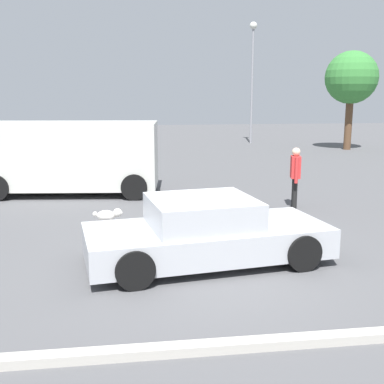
{
  "coord_description": "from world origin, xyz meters",
  "views": [
    {
      "loc": [
        -1.36,
        -8.14,
        3.0
      ],
      "look_at": [
        0.04,
        2.04,
        0.9
      ],
      "focal_mm": 44.78,
      "sensor_mm": 36.0,
      "label": 1
    }
  ],
  "objects_px": {
    "pedestrian": "(295,172)",
    "sedan_foreground": "(206,233)",
    "dog": "(108,215)",
    "van_white": "(71,156)",
    "light_post_near": "(253,64)"
  },
  "relations": [
    {
      "from": "pedestrian",
      "to": "sedan_foreground",
      "type": "bearing_deg",
      "value": 65.32
    },
    {
      "from": "dog",
      "to": "van_white",
      "type": "xyz_separation_m",
      "value": [
        -1.21,
        3.98,
        0.91
      ]
    },
    {
      "from": "dog",
      "to": "van_white",
      "type": "distance_m",
      "value": 4.26
    },
    {
      "from": "dog",
      "to": "van_white",
      "type": "relative_size",
      "value": 0.13
    },
    {
      "from": "sedan_foreground",
      "to": "dog",
      "type": "distance_m",
      "value": 3.25
    },
    {
      "from": "pedestrian",
      "to": "light_post_near",
      "type": "relative_size",
      "value": 0.22
    },
    {
      "from": "pedestrian",
      "to": "van_white",
      "type": "bearing_deg",
      "value": -10.81
    },
    {
      "from": "van_white",
      "to": "pedestrian",
      "type": "xyz_separation_m",
      "value": [
        6.1,
        -2.76,
        -0.21
      ]
    },
    {
      "from": "dog",
      "to": "sedan_foreground",
      "type": "bearing_deg",
      "value": -48.06
    },
    {
      "from": "van_white",
      "to": "light_post_near",
      "type": "bearing_deg",
      "value": -116.81
    },
    {
      "from": "van_white",
      "to": "pedestrian",
      "type": "height_order",
      "value": "van_white"
    },
    {
      "from": "dog",
      "to": "light_post_near",
      "type": "height_order",
      "value": "light_post_near"
    },
    {
      "from": "sedan_foreground",
      "to": "dog",
      "type": "height_order",
      "value": "sedan_foreground"
    },
    {
      "from": "pedestrian",
      "to": "light_post_near",
      "type": "height_order",
      "value": "light_post_near"
    },
    {
      "from": "dog",
      "to": "van_white",
      "type": "bearing_deg",
      "value": 114.47
    }
  ]
}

